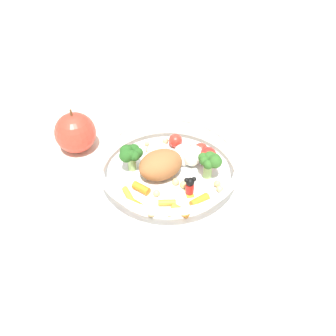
# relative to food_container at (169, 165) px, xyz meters

# --- Properties ---
(ground_plane) EXTENTS (2.40, 2.40, 0.00)m
(ground_plane) POSITION_rel_food_container_xyz_m (0.01, 0.00, -0.03)
(ground_plane) COLOR silver
(food_container) EXTENTS (0.23, 0.23, 0.06)m
(food_container) POSITION_rel_food_container_xyz_m (0.00, 0.00, 0.00)
(food_container) COLOR white
(food_container) RESTS_ON ground_plane
(loose_apple) EXTENTS (0.07, 0.07, 0.08)m
(loose_apple) POSITION_rel_food_container_xyz_m (-0.17, -0.06, 0.01)
(loose_apple) COLOR #BC3828
(loose_apple) RESTS_ON ground_plane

